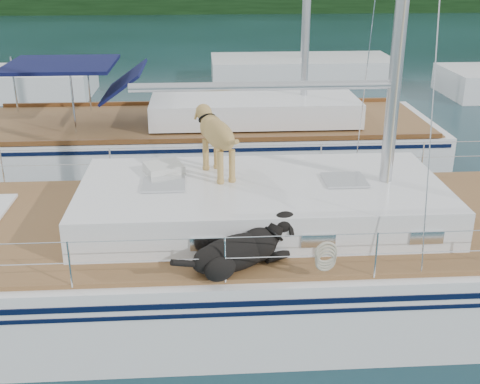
{
  "coord_description": "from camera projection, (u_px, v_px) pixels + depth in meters",
  "views": [
    {
      "loc": [
        -0.03,
        -7.99,
        4.9
      ],
      "look_at": [
        0.5,
        0.2,
        1.6
      ],
      "focal_mm": 45.0,
      "sensor_mm": 36.0,
      "label": 1
    }
  ],
  "objects": [
    {
      "name": "shore_bank",
      "position": [
        200.0,
        4.0,
        51.78
      ],
      "size": [
        92.0,
        1.0,
        1.2
      ],
      "primitive_type": "cube",
      "color": "#595147",
      "rests_on": "ground"
    },
    {
      "name": "main_sailboat",
      "position": [
        214.0,
        255.0,
        8.98
      ],
      "size": [
        12.0,
        3.94,
        14.01
      ],
      "color": "white",
      "rests_on": "ground"
    },
    {
      "name": "ground",
      "position": [
        208.0,
        294.0,
        9.23
      ],
      "size": [
        120.0,
        120.0,
        0.0
      ],
      "primitive_type": "plane",
      "color": "black",
      "rests_on": "ground"
    },
    {
      "name": "bg_boat_center",
      "position": [
        302.0,
        70.0,
        24.11
      ],
      "size": [
        7.2,
        3.0,
        11.65
      ],
      "color": "white",
      "rests_on": "ground"
    },
    {
      "name": "neighbor_sailboat",
      "position": [
        208.0,
        141.0,
        14.53
      ],
      "size": [
        11.0,
        3.5,
        13.3
      ],
      "color": "white",
      "rests_on": "ground"
    }
  ]
}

